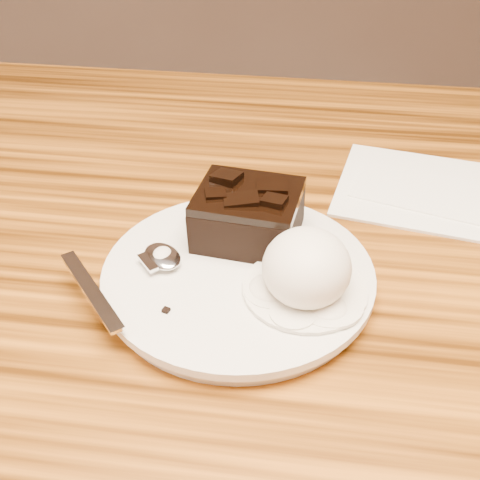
# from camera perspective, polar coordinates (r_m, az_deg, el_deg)

# --- Properties ---
(dining_table) EXTENTS (1.20, 0.80, 0.75)m
(dining_table) POSITION_cam_1_polar(r_m,az_deg,el_deg) (0.83, -5.67, -21.19)
(dining_table) COLOR #361A05
(dining_table) RESTS_ON floor
(plate) EXTENTS (0.22, 0.22, 0.02)m
(plate) POSITION_cam_1_polar(r_m,az_deg,el_deg) (0.49, -0.16, -3.62)
(plate) COLOR silver
(plate) RESTS_ON dining_table
(brownie) EXTENTS (0.09, 0.08, 0.04)m
(brownie) POSITION_cam_1_polar(r_m,az_deg,el_deg) (0.50, 0.77, 2.12)
(brownie) COLOR black
(brownie) RESTS_ON plate
(ice_cream_scoop) EXTENTS (0.07, 0.07, 0.06)m
(ice_cream_scoop) POSITION_cam_1_polar(r_m,az_deg,el_deg) (0.45, 6.36, -2.60)
(ice_cream_scoop) COLOR white
(ice_cream_scoop) RESTS_ON plate
(melt_puddle) EXTENTS (0.10, 0.10, 0.00)m
(melt_puddle) POSITION_cam_1_polar(r_m,az_deg,el_deg) (0.46, 6.17, -4.76)
(melt_puddle) COLOR silver
(melt_puddle) RESTS_ON plate
(spoon) EXTENTS (0.12, 0.14, 0.01)m
(spoon) POSITION_cam_1_polar(r_m,az_deg,el_deg) (0.49, -7.38, -1.70)
(spoon) COLOR silver
(spoon) RESTS_ON plate
(napkin) EXTENTS (0.17, 0.17, 0.01)m
(napkin) POSITION_cam_1_polar(r_m,az_deg,el_deg) (0.64, 16.19, 4.83)
(napkin) COLOR white
(napkin) RESTS_ON dining_table
(crumb_a) EXTENTS (0.01, 0.01, 0.00)m
(crumb_a) POSITION_cam_1_polar(r_m,az_deg,el_deg) (0.46, 6.79, -4.65)
(crumb_a) COLOR black
(crumb_a) RESTS_ON plate
(crumb_b) EXTENTS (0.01, 0.01, 0.00)m
(crumb_b) POSITION_cam_1_polar(r_m,az_deg,el_deg) (0.45, -7.05, -6.65)
(crumb_b) COLOR black
(crumb_b) RESTS_ON plate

